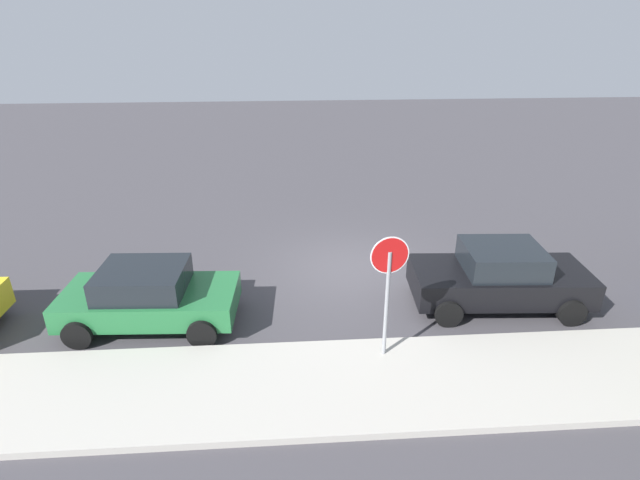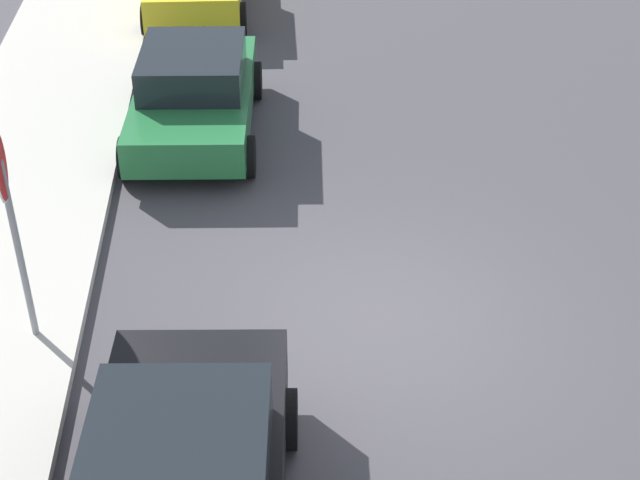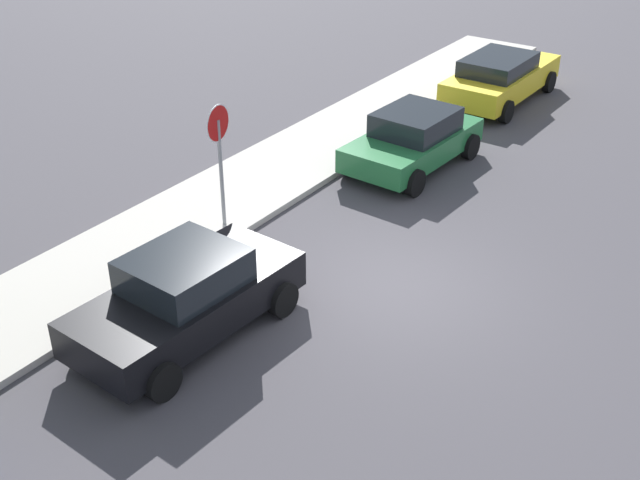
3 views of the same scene
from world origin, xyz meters
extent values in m
plane|color=#423F44|center=(0.00, 0.00, 0.00)|extent=(60.00, 60.00, 0.00)
cube|color=#B2ADA3|center=(0.00, 4.90, 0.07)|extent=(32.00, 2.66, 0.14)
cylinder|color=gray|center=(-0.12, 4.08, 1.23)|extent=(0.08, 0.08, 2.45)
cylinder|color=white|center=(-0.12, 4.08, 2.38)|extent=(0.76, 0.11, 0.76)
cylinder|color=red|center=(-0.12, 4.08, 2.38)|extent=(0.71, 0.11, 0.71)
cube|color=black|center=(-3.26, 2.17, 0.64)|extent=(4.23, 2.01, 0.67)
cube|color=black|center=(-3.26, 2.17, 1.26)|extent=(1.88, 1.67, 0.58)
cylinder|color=black|center=(-1.81, 2.98, 0.32)|extent=(0.65, 0.26, 0.64)
cylinder|color=black|center=(-1.91, 1.20, 0.32)|extent=(0.65, 0.26, 0.64)
cylinder|color=black|center=(-4.62, 3.14, 0.32)|extent=(0.65, 0.26, 0.64)
cylinder|color=black|center=(-4.72, 1.36, 0.32)|extent=(0.65, 0.26, 0.64)
cube|color=#236B38|center=(4.92, 2.42, 0.59)|extent=(3.95, 1.97, 0.56)
cube|color=black|center=(5.02, 2.41, 1.14)|extent=(1.95, 1.66, 0.55)
cylinder|color=black|center=(3.57, 1.59, 0.32)|extent=(0.65, 0.25, 0.64)
cylinder|color=black|center=(3.66, 3.37, 0.32)|extent=(0.65, 0.25, 0.64)
cylinder|color=black|center=(6.19, 1.46, 0.32)|extent=(0.65, 0.25, 0.64)
cylinder|color=black|center=(6.28, 3.24, 0.32)|extent=(0.65, 0.25, 0.64)
camera|label=1|loc=(1.77, 12.37, 6.50)|focal=28.00mm
camera|label=2|loc=(-9.16, 1.32, 7.54)|focal=55.00mm
camera|label=3|loc=(-11.13, -6.01, 8.20)|focal=45.00mm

